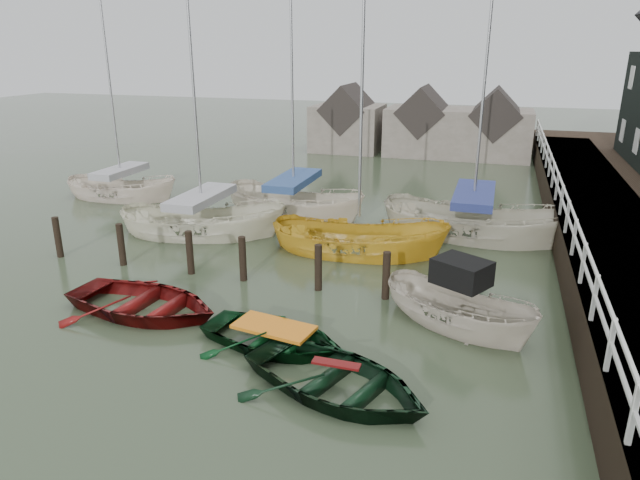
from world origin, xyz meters
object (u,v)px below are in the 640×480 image
(rowboat_dkgreen, at_px, (336,392))
(rowboat_red, at_px, (145,313))
(sailboat_b, at_px, (294,214))
(sailboat_c, at_px, (358,252))
(rowboat_green, at_px, (274,346))
(sailboat_d, at_px, (471,235))
(sailboat_a, at_px, (204,233))
(sailboat_e, at_px, (123,197))
(motorboat, at_px, (457,323))

(rowboat_dkgreen, bearing_deg, rowboat_red, 91.37)
(sailboat_b, bearing_deg, sailboat_c, -119.52)
(rowboat_green, bearing_deg, sailboat_d, -12.89)
(sailboat_a, xyz_separation_m, sailboat_d, (9.70, 2.80, -0.00))
(sailboat_d, bearing_deg, sailboat_a, 116.92)
(rowboat_dkgreen, bearing_deg, rowboat_green, 74.19)
(rowboat_dkgreen, bearing_deg, sailboat_b, 43.79)
(rowboat_green, relative_size, sailboat_d, 0.30)
(sailboat_e, bearing_deg, rowboat_red, -144.43)
(rowboat_red, relative_size, sailboat_e, 0.44)
(sailboat_b, distance_m, sailboat_d, 7.31)
(rowboat_red, bearing_deg, sailboat_e, 43.62)
(rowboat_red, xyz_separation_m, rowboat_green, (3.99, -0.60, 0.00))
(rowboat_red, bearing_deg, motorboat, -72.27)
(rowboat_dkgreen, relative_size, sailboat_d, 0.35)
(rowboat_dkgreen, distance_m, sailboat_c, 8.45)
(rowboat_green, height_order, sailboat_d, sailboat_d)
(rowboat_red, distance_m, sailboat_d, 12.23)
(sailboat_a, distance_m, sailboat_d, 10.09)
(sailboat_c, height_order, sailboat_e, sailboat_e)
(rowboat_dkgreen, bearing_deg, sailboat_a, 62.10)
(sailboat_c, bearing_deg, rowboat_green, 174.11)
(sailboat_a, relative_size, sailboat_d, 0.86)
(motorboat, height_order, sailboat_b, sailboat_b)
(rowboat_dkgreen, relative_size, motorboat, 0.92)
(motorboat, height_order, sailboat_e, sailboat_e)
(sailboat_c, bearing_deg, sailboat_d, -53.59)
(rowboat_green, height_order, sailboat_a, sailboat_a)
(motorboat, height_order, sailboat_d, sailboat_d)
(sailboat_a, height_order, sailboat_c, sailboat_a)
(rowboat_red, height_order, sailboat_e, sailboat_e)
(rowboat_green, relative_size, rowboat_dkgreen, 0.87)
(motorboat, relative_size, sailboat_d, 0.38)
(sailboat_c, height_order, sailboat_d, sailboat_d)
(motorboat, bearing_deg, rowboat_green, 148.86)
(rowboat_red, distance_m, sailboat_b, 9.90)
(rowboat_green, bearing_deg, rowboat_red, 90.42)
(sailboat_a, distance_m, sailboat_e, 7.21)
(sailboat_c, bearing_deg, motorboat, -143.80)
(rowboat_green, xyz_separation_m, sailboat_e, (-11.92, 10.75, 0.07))
(rowboat_red, xyz_separation_m, sailboat_c, (4.35, 6.31, 0.01))
(rowboat_red, bearing_deg, sailboat_d, -35.08)
(rowboat_red, bearing_deg, sailboat_b, 1.61)
(motorboat, distance_m, sailboat_e, 18.08)
(motorboat, relative_size, sailboat_b, 0.43)
(sailboat_d, bearing_deg, rowboat_red, 150.14)
(sailboat_d, bearing_deg, rowboat_dkgreen, -179.50)
(sailboat_a, distance_m, sailboat_c, 6.08)
(rowboat_dkgreen, bearing_deg, sailboat_e, 68.79)
(rowboat_dkgreen, height_order, motorboat, motorboat)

